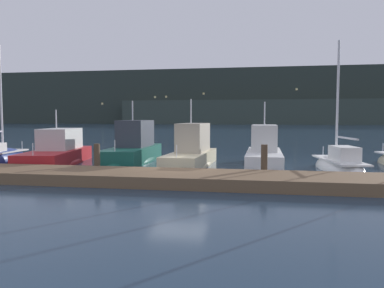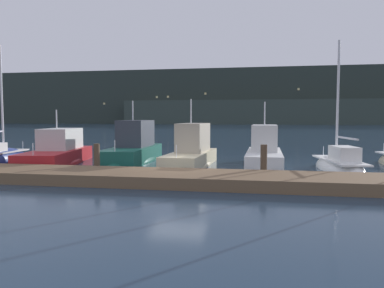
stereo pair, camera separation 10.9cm
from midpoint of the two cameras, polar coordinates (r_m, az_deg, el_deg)
name	(u,v)px [view 1 (the left image)]	position (r m, az deg, el deg)	size (l,w,h in m)	color
ground_plane	(179,176)	(16.84, -2.26, -4.91)	(400.00, 400.00, 0.00)	#1E3347
dock	(169,178)	(14.98, -3.80, -5.17)	(28.75, 2.80, 0.45)	brown
mooring_pile_1	(97,159)	(17.70, -14.44, -2.27)	(0.28, 0.28, 1.43)	#4C3D2D
mooring_pile_2	(264,162)	(16.13, 10.75, -2.72)	(0.28, 0.28, 1.49)	#4C3D2D
motorboat_berth_2	(57,158)	(22.57, -20.02, -2.04)	(3.60, 7.47, 3.74)	red
motorboat_berth_3	(133,154)	(22.48, -9.12, -1.58)	(2.55, 7.29, 4.30)	#195647
motorboat_berth_4	(191,158)	(20.36, -0.30, -2.09)	(2.37, 6.73, 4.15)	beige
motorboat_berth_5	(264,158)	(20.73, 10.77, -2.17)	(2.08, 6.77, 4.07)	white
sailboat_berth_6	(339,168)	(19.89, 21.37, -3.48)	(2.38, 5.62, 7.18)	white
channel_buoy	(193,138)	(36.86, 0.06, 1.00)	(1.08, 1.08, 1.80)	gold
hillside_backdrop	(257,99)	(153.36, 9.88, 6.79)	(240.00, 23.00, 21.90)	#28332D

